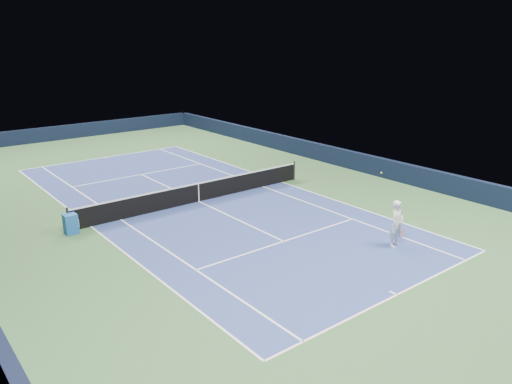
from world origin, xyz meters
TOP-DOWN VIEW (x-y plane):
  - ground at (0.00, 0.00)m, footprint 40.00×40.00m
  - wall_far at (0.00, 19.82)m, footprint 22.00×0.35m
  - wall_right at (10.82, 0.00)m, footprint 0.35×40.00m
  - court_surface at (0.00, 0.00)m, footprint 10.97×23.77m
  - baseline_far at (0.00, 11.88)m, footprint 10.97×0.08m
  - baseline_near at (0.00, -11.88)m, footprint 10.97×0.08m
  - sideline_doubles_right at (5.49, 0.00)m, footprint 0.08×23.77m
  - sideline_doubles_left at (-5.49, 0.00)m, footprint 0.08×23.77m
  - sideline_singles_right at (4.12, 0.00)m, footprint 0.08×23.77m
  - sideline_singles_left at (-4.12, 0.00)m, footprint 0.08×23.77m
  - service_line_far at (0.00, 6.40)m, footprint 8.23×0.08m
  - service_line_near at (0.00, -6.40)m, footprint 8.23×0.08m
  - center_service_line at (0.00, 0.00)m, footprint 0.08×12.80m
  - center_mark_far at (0.00, 11.73)m, footprint 0.08×0.30m
  - center_mark_near at (0.00, -11.73)m, footprint 0.08×0.30m
  - tennis_net at (0.00, 0.00)m, footprint 12.90×0.10m
  - sponsor_cube at (-6.40, -0.26)m, footprint 0.57×0.48m
  - tennis_player at (3.17, -9.43)m, footprint 0.85×1.30m

SIDE VIEW (x-z plane):
  - ground at x=0.00m, z-range 0.00..0.00m
  - court_surface at x=0.00m, z-range 0.00..0.01m
  - baseline_far at x=0.00m, z-range 0.01..0.01m
  - baseline_near at x=0.00m, z-range 0.01..0.01m
  - sideline_doubles_right at x=5.49m, z-range 0.01..0.01m
  - sideline_doubles_left at x=-5.49m, z-range 0.01..0.01m
  - sideline_singles_right at x=4.12m, z-range 0.01..0.01m
  - sideline_singles_left at x=-4.12m, z-range 0.01..0.01m
  - service_line_far at x=0.00m, z-range 0.01..0.01m
  - service_line_near at x=0.00m, z-range 0.01..0.01m
  - center_service_line at x=0.00m, z-range 0.01..0.01m
  - center_mark_far at x=0.00m, z-range 0.01..0.01m
  - center_mark_near at x=0.00m, z-range 0.01..0.01m
  - sponsor_cube at x=-6.40m, z-range 0.00..0.85m
  - tennis_net at x=0.00m, z-range -0.03..1.04m
  - wall_far at x=0.00m, z-range 0.00..1.10m
  - wall_right at x=10.82m, z-range 0.00..1.10m
  - tennis_player at x=3.17m, z-range -0.46..2.33m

